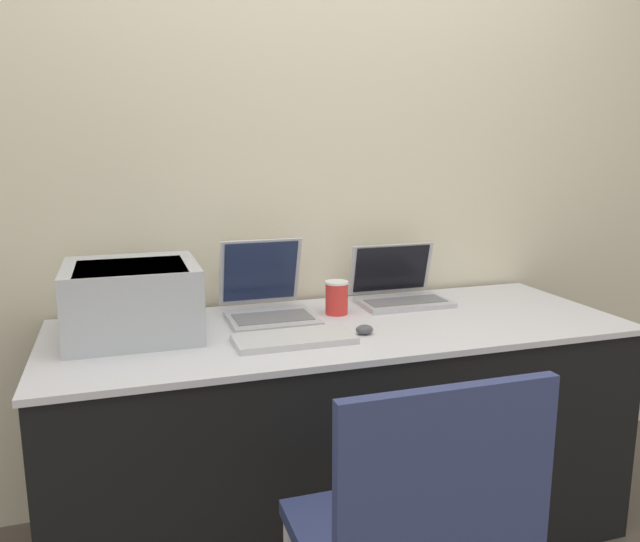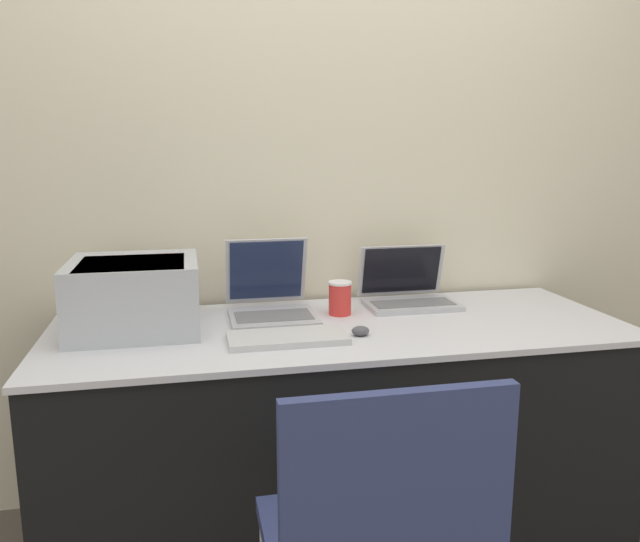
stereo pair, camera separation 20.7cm
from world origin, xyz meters
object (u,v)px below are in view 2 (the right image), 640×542
Objects in this scene: laptop_left at (271,300)px; chair at (378,535)px; printer at (134,293)px; external_keyboard at (288,338)px; laptop_right at (408,292)px; coffee_cup at (340,298)px; mouse at (360,331)px.

laptop_left reaches higher than chair.
printer is 1.10× the size of external_keyboard.
printer is at bearing -172.55° from laptop_right.
printer is 1.16× the size of laptop_left.
external_keyboard is at bearing -131.21° from coffee_cup.
printer is 3.39× the size of coffee_cup.
printer is at bearing 121.66° from chair.
laptop_left is at bearing 171.13° from coffee_cup.
coffee_cup is 0.26m from mouse.
mouse is at bearing -129.38° from laptop_right.
coffee_cup is 0.13× the size of chair.
chair is (0.55, -0.89, -0.36)m from printer.
printer is at bearing -176.45° from coffee_cup.
printer reaches higher than mouse.
printer is 0.74m from mouse.
laptop_right is (0.53, 0.05, -0.01)m from laptop_left.
laptop_right is at bearing 5.11° from laptop_left.
external_keyboard is at bearing 97.34° from chair.
laptop_left is 0.31m from external_keyboard.
laptop_right is 2.84× the size of coffee_cup.
printer is 1.19× the size of laptop_right.
external_keyboard is (0.46, -0.22, -0.11)m from printer.
mouse is at bearing -89.28° from coffee_cup.
coffee_cup is at bearing 90.72° from mouse.
chair is (0.10, -0.97, -0.29)m from laptop_left.
coffee_cup is (0.23, 0.26, 0.05)m from external_keyboard.
printer reaches higher than coffee_cup.
chair is (-0.14, -0.93, -0.29)m from coffee_cup.
external_keyboard is (0.01, -0.30, -0.05)m from laptop_left.
laptop_right is 0.92× the size of external_keyboard.
external_keyboard is 3.08× the size of coffee_cup.
laptop_left is 1.03× the size of laptop_right.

